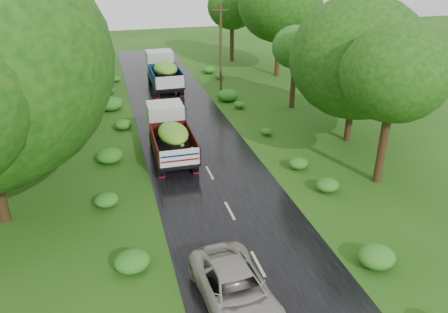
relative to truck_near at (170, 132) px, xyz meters
name	(u,v)px	position (x,y,z in m)	size (l,w,h in m)	color
road	(250,249)	(1.67, -9.91, -1.47)	(6.50, 80.00, 0.02)	black
road_lines	(243,235)	(1.67, -8.91, -1.46)	(0.12, 69.60, 0.00)	#BFB78C
truck_near	(170,132)	(0.00, 0.00, 0.00)	(2.30, 6.27, 2.62)	black
truck_far	(163,70)	(1.65, 13.90, 0.12)	(2.45, 6.77, 2.84)	black
car	(236,290)	(0.17, -12.78, -0.79)	(2.25, 4.89, 1.36)	#ABA298
utility_pole	(221,48)	(6.20, 11.44, 2.29)	(1.28, 0.31, 7.33)	#382616
trees_left	(4,29)	(-8.92, 6.26, 5.32)	(7.23, 34.89, 9.57)	black
trees_right	(302,29)	(11.32, 7.09, 4.24)	(6.30, 31.45, 8.45)	black
shrubs	(202,153)	(1.67, -0.91, -1.13)	(11.90, 44.00, 0.70)	#266618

